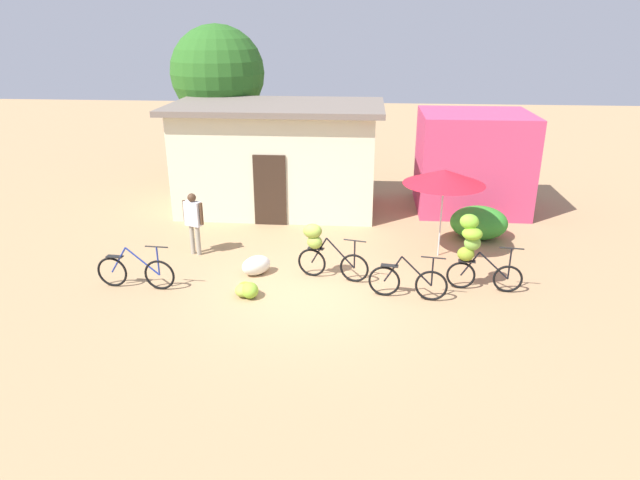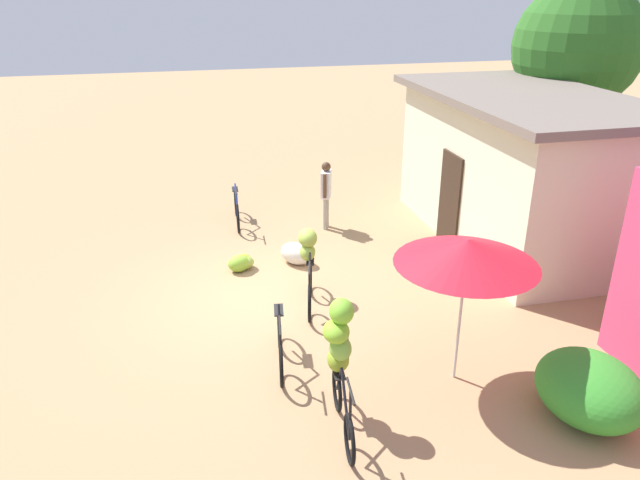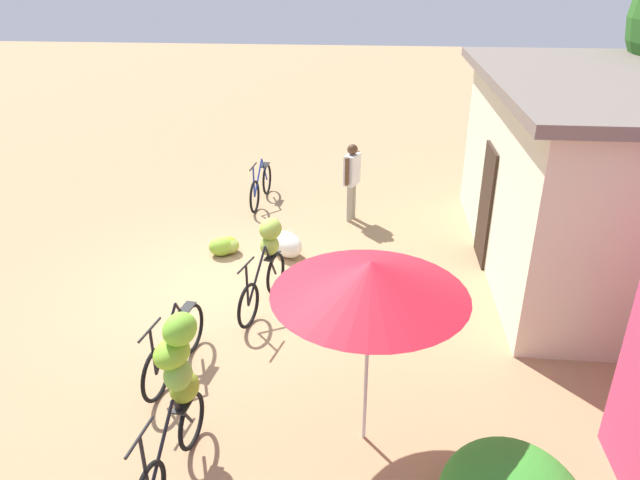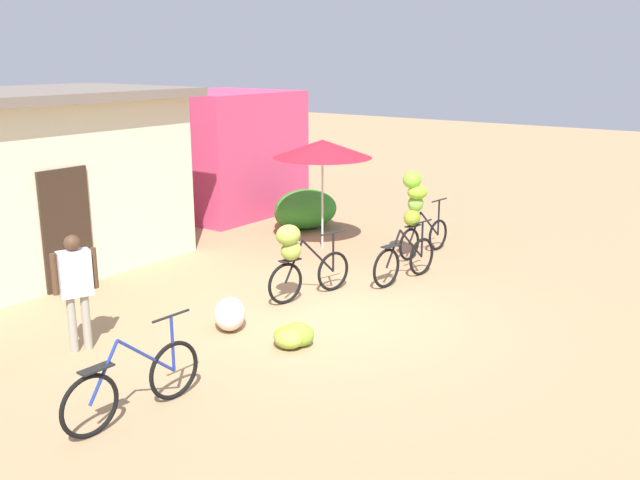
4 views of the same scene
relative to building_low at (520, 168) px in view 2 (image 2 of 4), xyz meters
name	(u,v)px [view 2 (image 2 of 4)]	position (x,y,z in m)	size (l,w,h in m)	color
ground_plane	(263,298)	(1.50, -5.80, -1.60)	(60.00, 60.00, 0.00)	tan
building_low	(520,168)	(0.00, 0.00, 0.00)	(6.23, 3.58, 3.16)	beige
tree_behind_building	(578,47)	(-2.36, 2.63, 2.16)	(3.11, 3.11, 5.34)	brown
hedge_bush_front_left	(587,380)	(5.42, -2.01, -1.23)	(0.93, 0.83, 0.74)	#3A852D
hedge_bush_front_right	(589,389)	(5.67, -2.16, -1.17)	(1.50, 1.30, 0.86)	#358C2B
market_umbrella	(467,252)	(4.48, -3.47, 0.39)	(1.94, 1.94, 2.17)	beige
bicycle_leftmost	(237,209)	(-2.22, -5.84, -1.23)	(1.75, 0.19, 1.00)	black
bicycle_near_pile	(309,261)	(1.71, -5.00, -0.85)	(1.61, 0.47, 1.27)	black
bicycle_center_loaded	(280,343)	(3.57, -5.85, -1.24)	(1.63, 0.30, 0.97)	black
bicycle_by_shop	(340,354)	(4.94, -5.32, -0.61)	(1.58, 0.47, 1.68)	black
banana_pile_on_ground	(241,262)	(0.23, -6.05, -1.45)	(0.65, 0.64, 0.33)	#84B532
produce_sack	(296,253)	(0.22, -4.93, -1.38)	(0.70, 0.44, 0.44)	silver
person_vendor	(326,189)	(-1.49, -3.88, -0.65)	(0.55, 0.33, 1.56)	gray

